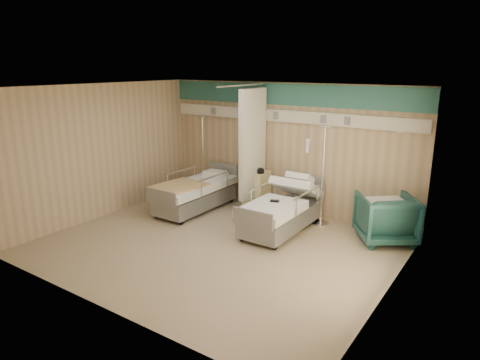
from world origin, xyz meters
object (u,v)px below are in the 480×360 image
(bed_right, at_px, (282,215))
(iv_stand_left, at_px, (204,180))
(iv_stand_right, at_px, (321,205))
(visitor_armchair, at_px, (386,218))
(bed_left, at_px, (195,196))
(bedside_cabinet, at_px, (256,190))

(bed_right, relative_size, iv_stand_left, 1.09)
(bed_right, height_order, iv_stand_right, iv_stand_right)
(visitor_armchair, bearing_deg, iv_stand_right, -41.41)
(visitor_armchair, height_order, iv_stand_right, iv_stand_right)
(bed_left, bearing_deg, bedside_cabinet, 40.60)
(bed_left, bearing_deg, iv_stand_right, 15.39)
(visitor_armchair, distance_m, iv_stand_left, 4.52)
(bed_right, xyz_separation_m, bed_left, (-2.20, 0.00, 0.00))
(bed_right, distance_m, iv_stand_left, 2.83)
(iv_stand_left, bearing_deg, bed_right, -18.67)
(bed_left, relative_size, bedside_cabinet, 2.54)
(bedside_cabinet, relative_size, visitor_armchair, 0.87)
(visitor_armchair, relative_size, iv_stand_right, 0.49)
(bed_right, xyz_separation_m, iv_stand_left, (-2.68, 0.91, 0.09))
(bed_right, relative_size, iv_stand_right, 1.07)
(bed_right, relative_size, bedside_cabinet, 2.54)
(bed_left, distance_m, bedside_cabinet, 1.39)
(iv_stand_left, bearing_deg, visitor_armchair, -3.87)
(bed_right, xyz_separation_m, visitor_armchair, (1.83, 0.60, 0.13))
(bedside_cabinet, xyz_separation_m, visitor_armchair, (2.98, -0.30, 0.02))
(bed_right, height_order, bedside_cabinet, bedside_cabinet)
(bedside_cabinet, relative_size, iv_stand_right, 0.42)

